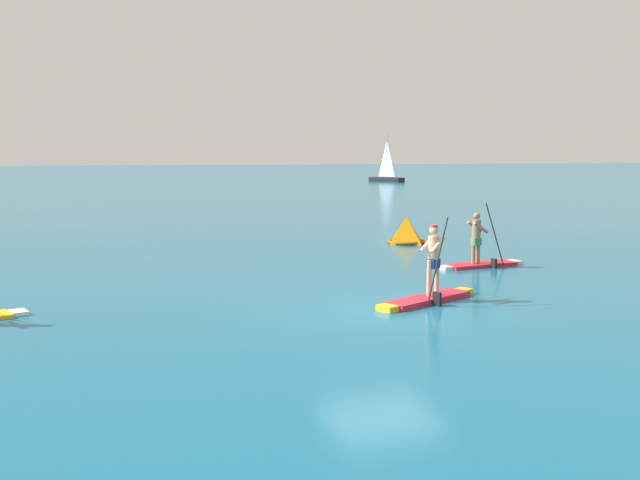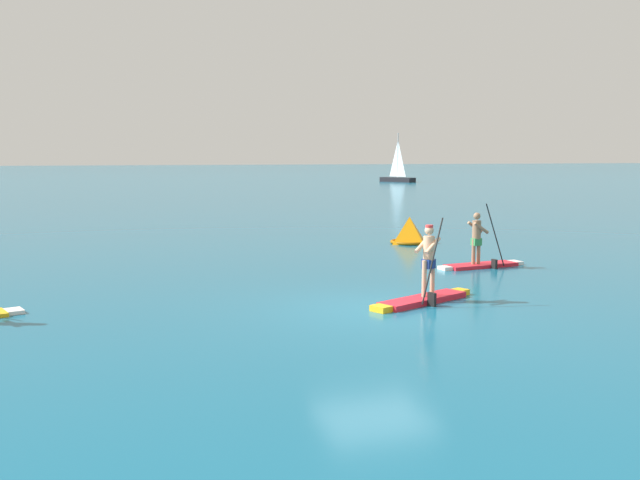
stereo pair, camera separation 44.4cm
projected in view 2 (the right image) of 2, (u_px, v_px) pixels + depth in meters
name	position (u px, v px, depth m)	size (l,w,h in m)	color
ground	(375.00, 310.00, 15.42)	(440.00, 440.00, 0.00)	#145B7A
paddleboarder_mid_center	(424.00, 287.00, 16.19)	(2.99, 1.66, 1.99)	red
paddleboarder_far_right	(480.00, 256.00, 21.28)	(2.91, 0.99, 1.99)	red
race_marker_buoy	(409.00, 232.00, 26.99)	(1.52, 1.52, 1.02)	orange
sailboat_right_horizon	(398.00, 176.00, 87.57)	(3.40, 4.73, 6.02)	black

